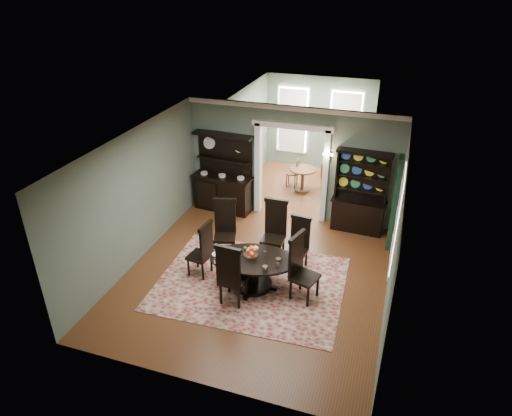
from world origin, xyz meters
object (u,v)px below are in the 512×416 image
Objects in this scene: dining_table at (253,267)px; parlor_table at (303,176)px; sideboard at (224,184)px; welsh_dresser at (359,202)px.

dining_table is 2.50× the size of parlor_table.
welsh_dresser is at bearing 5.12° from sideboard.
dining_table is 3.56m from welsh_dresser.
welsh_dresser is at bearing 50.40° from dining_table.
parlor_table is (-1.84, 1.75, -0.29)m from welsh_dresser.
dining_table is 0.91× the size of sideboard.
welsh_dresser is at bearing -43.57° from parlor_table.
sideboard is at bearing 111.60° from dining_table.
sideboard is at bearing -135.45° from parlor_table.
sideboard is 2.54m from parlor_table.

